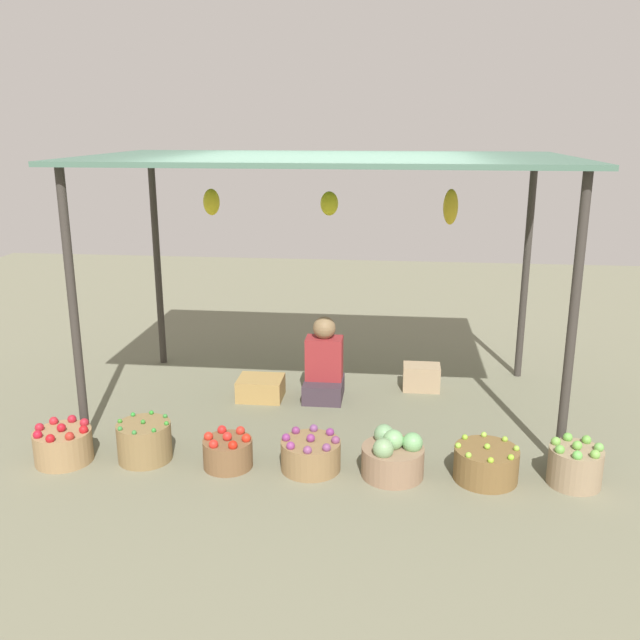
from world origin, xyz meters
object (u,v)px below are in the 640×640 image
(basket_green_chilies, at_px, (144,441))
(wooden_crate_near_vendor, at_px, (421,377))
(basket_purple_onions, at_px, (311,454))
(basket_cabbages, at_px, (393,457))
(basket_red_apples, at_px, (63,445))
(vendor_person, at_px, (324,367))
(basket_green_apples, at_px, (575,465))
(wooden_crate_stacked_rear, at_px, (261,388))
(basket_limes, at_px, (486,464))
(basket_red_tomatoes, at_px, (228,452))

(basket_green_chilies, relative_size, wooden_crate_near_vendor, 1.16)
(basket_green_chilies, distance_m, basket_purple_onions, 1.28)
(basket_green_chilies, xyz_separation_m, wooden_crate_near_vendor, (2.15, 1.70, -0.03))
(basket_green_chilies, relative_size, basket_cabbages, 0.90)
(basket_red_apples, xyz_separation_m, basket_green_chilies, (0.61, 0.10, 0.02))
(vendor_person, relative_size, basket_green_chilies, 1.91)
(basket_purple_onions, xyz_separation_m, basket_green_apples, (1.90, -0.01, 0.03))
(basket_green_chilies, height_order, basket_cabbages, basket_cabbages)
(wooden_crate_near_vendor, bearing_deg, basket_green_apples, -59.09)
(basket_green_apples, distance_m, wooden_crate_stacked_rear, 2.87)
(basket_limes, bearing_deg, basket_green_apples, -0.07)
(wooden_crate_near_vendor, bearing_deg, vendor_person, -161.80)
(basket_red_apples, bearing_deg, basket_red_tomatoes, 2.52)
(basket_cabbages, height_order, wooden_crate_stacked_rear, basket_cabbages)
(vendor_person, relative_size, wooden_crate_stacked_rear, 1.87)
(basket_limes, xyz_separation_m, wooden_crate_stacked_rear, (-1.92, 1.33, -0.02))
(basket_purple_onions, xyz_separation_m, basket_limes, (1.28, -0.01, 0.00))
(basket_purple_onions, relative_size, wooden_crate_near_vendor, 1.27)
(basket_limes, distance_m, wooden_crate_stacked_rear, 2.33)
(wooden_crate_stacked_rear, bearing_deg, basket_cabbages, -47.36)
(wooden_crate_near_vendor, relative_size, wooden_crate_stacked_rear, 0.84)
(basket_cabbages, bearing_deg, basket_red_apples, -178.78)
(basket_purple_onions, height_order, basket_limes, basket_purple_onions)
(vendor_person, height_order, basket_purple_onions, vendor_person)
(wooden_crate_near_vendor, bearing_deg, basket_purple_onions, -116.74)
(basket_limes, xyz_separation_m, wooden_crate_near_vendor, (-0.41, 1.73, 0.00))
(vendor_person, xyz_separation_m, basket_red_apples, (-1.84, -1.50, -0.17))
(basket_green_apples, xyz_separation_m, wooden_crate_stacked_rear, (-2.54, 1.33, -0.05))
(basket_green_chilies, distance_m, basket_limes, 2.56)
(basket_red_apples, xyz_separation_m, basket_purple_onions, (1.89, 0.09, -0.01))
(basket_red_apples, height_order, basket_green_apples, basket_green_apples)
(basket_red_apples, relative_size, basket_cabbages, 0.95)
(basket_red_apples, distance_m, wooden_crate_stacked_rear, 1.88)
(basket_cabbages, height_order, wooden_crate_near_vendor, basket_cabbages)
(basket_cabbages, height_order, basket_limes, basket_cabbages)
(vendor_person, distance_m, wooden_crate_stacked_rear, 0.63)
(basket_green_chilies, distance_m, basket_cabbages, 1.89)
(basket_purple_onions, height_order, basket_cabbages, basket_cabbages)
(wooden_crate_stacked_rear, bearing_deg, basket_red_apples, -131.66)
(basket_cabbages, xyz_separation_m, wooden_crate_stacked_rear, (-1.25, 1.35, -0.05))
(basket_purple_onions, bearing_deg, basket_red_tomatoes, -177.25)
(basket_limes, xyz_separation_m, basket_green_apples, (0.62, -0.00, 0.02))
(basket_red_tomatoes, height_order, wooden_crate_near_vendor, basket_red_tomatoes)
(basket_red_tomatoes, bearing_deg, basket_green_apples, 0.37)
(basket_limes, bearing_deg, vendor_person, 132.99)
(basket_cabbages, height_order, basket_green_apples, basket_cabbages)
(basket_red_tomatoes, relative_size, basket_limes, 0.80)
(basket_limes, bearing_deg, basket_cabbages, -178.32)
(basket_red_apples, distance_m, basket_green_chilies, 0.61)
(wooden_crate_near_vendor, bearing_deg, basket_cabbages, -98.38)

